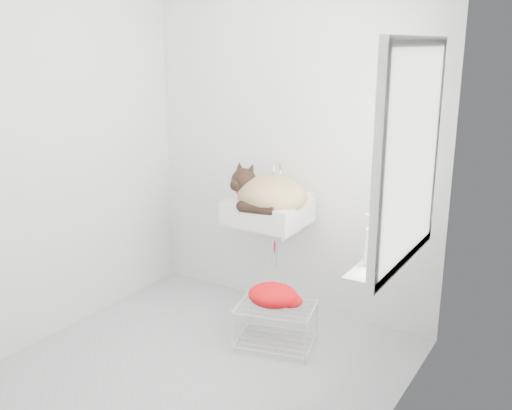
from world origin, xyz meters
The scene contains 15 objects.
floor centered at (0.00, 0.00, 0.00)m, with size 2.20×2.00×0.02m, color #AAABAC.
back_wall centered at (0.00, 1.00, 1.25)m, with size 2.20×0.02×2.50m, color white.
right_wall centered at (1.10, 0.00, 1.25)m, with size 0.02×2.00×2.50m, color white.
left_wall centered at (-1.10, 0.00, 1.25)m, with size 0.02×2.00×2.50m, color white.
window_glass centered at (1.09, 0.20, 1.35)m, with size 0.01×0.80×1.00m, color white.
window_frame centered at (1.07, 0.20, 1.35)m, with size 0.04×0.90×1.10m, color white.
windowsill centered at (1.01, 0.20, 0.83)m, with size 0.16×0.88×0.04m, color white.
sink centered at (-0.02, 0.74, 0.85)m, with size 0.50×0.43×0.20m, color white.
faucet centered at (-0.02, 0.92, 0.99)m, with size 0.18×0.13×0.18m, color silver, non-canonical shape.
cat centered at (-0.01, 0.72, 0.89)m, with size 0.55×0.48×0.32m.
wire_rack centered at (0.23, 0.40, 0.15)m, with size 0.47×0.33×0.28m, color silver.
towel centered at (0.22, 0.39, 0.31)m, with size 0.32×0.22×0.13m, color red.
bottle_a centered at (1.00, -0.03, 0.85)m, with size 0.08×0.08×0.21m, color white.
bottle_b centered at (1.00, 0.19, 0.85)m, with size 0.10×0.10×0.21m, color teal.
bottle_c centered at (1.00, 0.32, 0.85)m, with size 0.15×0.15×0.19m, color silver.
Camera 1 is at (1.87, -2.50, 1.87)m, focal length 40.69 mm.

